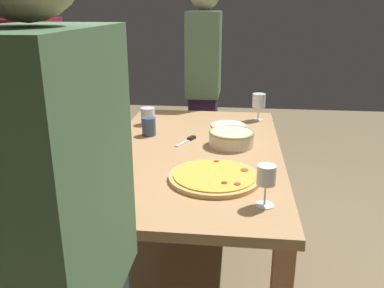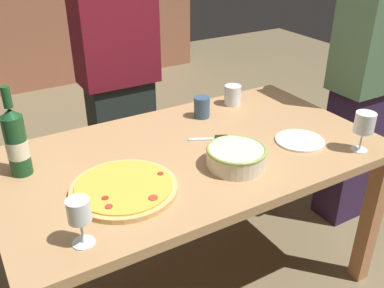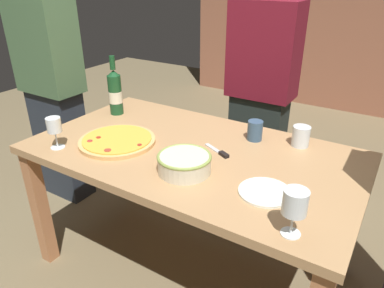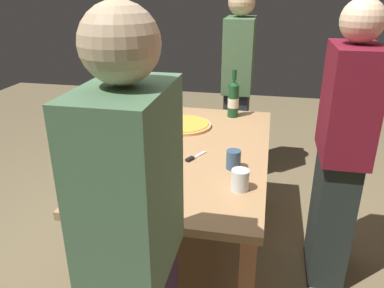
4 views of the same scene
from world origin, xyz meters
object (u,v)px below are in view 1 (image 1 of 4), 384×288
object	(u,v)px
pizza	(214,177)
cup_amber	(148,116)
wine_bottle	(122,173)
cup_ceramic	(149,126)
wine_glass_near_pizza	(266,177)
pizza_knife	(188,140)
person_host	(35,132)
wine_glass_by_bottle	(259,102)
side_plate	(228,125)
dining_table	(192,166)
person_guest_right	(204,91)
serving_bowl	(231,138)

from	to	relation	value
pizza	cup_amber	distance (m)	0.92
pizza	wine_bottle	size ratio (longest dim) A/B	1.10
wine_bottle	cup_ceramic	bearing A→B (deg)	6.22
pizza	wine_glass_near_pizza	distance (m)	0.31
pizza_knife	person_host	world-z (taller)	person_host
wine_bottle	wine_glass_by_bottle	world-z (taller)	wine_bottle
side_plate	cup_ceramic	bearing A→B (deg)	117.86
dining_table	wine_bottle	world-z (taller)	wine_bottle
wine_bottle	person_host	xyz separation A→B (m)	(0.66, 0.66, -0.07)
cup_ceramic	side_plate	distance (m)	0.50
cup_amber	pizza_knife	world-z (taller)	cup_amber
dining_table	wine_glass_by_bottle	world-z (taller)	wine_glass_by_bottle
wine_glass_by_bottle	person_guest_right	size ratio (longest dim) A/B	0.10
serving_bowl	wine_bottle	xyz separation A→B (m)	(-0.73, 0.37, 0.09)
wine_bottle	pizza	bearing A→B (deg)	-47.20
pizza	person_guest_right	bearing A→B (deg)	6.76
wine_glass_by_bottle	cup_amber	xyz separation A→B (m)	(-0.17, 0.68, -0.07)
pizza	person_guest_right	world-z (taller)	person_guest_right
dining_table	side_plate	size ratio (longest dim) A/B	7.55
pizza	pizza_knife	world-z (taller)	pizza
pizza	wine_glass_by_bottle	xyz separation A→B (m)	(0.97, -0.22, 0.11)
cup_ceramic	pizza_knife	distance (m)	0.25
pizza	person_host	world-z (taller)	person_host
wine_glass_by_bottle	side_plate	size ratio (longest dim) A/B	0.80
wine_bottle	pizza_knife	xyz separation A→B (m)	(0.78, -0.14, -0.13)
cup_ceramic	person_host	bearing A→B (deg)	109.45
dining_table	cup_ceramic	size ratio (longest dim) A/B	15.59
dining_table	wine_bottle	xyz separation A→B (m)	(-0.65, 0.17, 0.23)
pizza	person_guest_right	distance (m)	1.48
pizza_knife	person_host	xyz separation A→B (m)	(-0.12, 0.80, 0.06)
wine_bottle	wine_glass_by_bottle	distance (m)	1.37
wine_glass_near_pizza	person_guest_right	size ratio (longest dim) A/B	0.10
side_plate	wine_glass_near_pizza	bearing A→B (deg)	-170.92
serving_bowl	pizza_knife	distance (m)	0.24
wine_glass_near_pizza	wine_bottle	bearing A→B (deg)	98.43
serving_bowl	wine_glass_near_pizza	distance (m)	0.68
side_plate	person_host	distance (m)	1.10
side_plate	wine_glass_by_bottle	bearing A→B (deg)	-48.64
person_host	side_plate	bearing A→B (deg)	24.07
wine_bottle	pizza_knife	distance (m)	0.81
wine_glass_by_bottle	side_plate	bearing A→B (deg)	131.36
cup_amber	side_plate	distance (m)	0.50
wine_glass_by_bottle	cup_amber	size ratio (longest dim) A/B	1.66
pizza	wine_glass_by_bottle	distance (m)	1.00
pizza	wine_glass_by_bottle	world-z (taller)	wine_glass_by_bottle
wine_glass_by_bottle	pizza_knife	bearing A→B (deg)	140.48
cup_ceramic	person_guest_right	world-z (taller)	person_guest_right
cup_ceramic	pizza	bearing A→B (deg)	-144.85
wine_bottle	person_host	distance (m)	0.94
cup_ceramic	wine_glass_near_pizza	bearing A→B (deg)	-142.64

